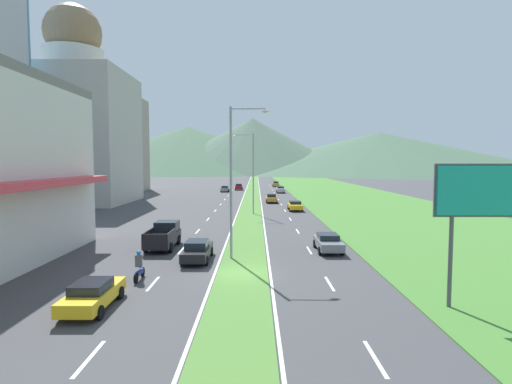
{
  "coord_description": "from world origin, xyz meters",
  "views": [
    {
      "loc": [
        0.85,
        -25.03,
        6.97
      ],
      "look_at": [
        1.09,
        42.21,
        2.11
      ],
      "focal_mm": 28.4,
      "sensor_mm": 36.0,
      "label": 1
    }
  ],
  "objects_px": {
    "billboard_roadside": "(490,198)",
    "car_5": "(91,294)",
    "car_8": "(237,187)",
    "motorcycle_rider": "(138,268)",
    "car_2": "(279,189)",
    "car_6": "(327,242)",
    "pickup_truck_0": "(162,236)",
    "street_lamp_mid": "(250,169)",
    "car_7": "(274,184)",
    "car_3": "(270,198)",
    "street_lamp_near": "(233,174)",
    "car_4": "(223,189)",
    "car_0": "(294,205)",
    "car_1": "(196,250)"
  },
  "relations": [
    {
      "from": "car_1",
      "to": "motorcycle_rider",
      "type": "height_order",
      "value": "motorcycle_rider"
    },
    {
      "from": "billboard_roadside",
      "to": "car_5",
      "type": "bearing_deg",
      "value": -179.78
    },
    {
      "from": "pickup_truck_0",
      "to": "car_0",
      "type": "bearing_deg",
      "value": -27.13
    },
    {
      "from": "car_4",
      "to": "car_6",
      "type": "height_order",
      "value": "car_4"
    },
    {
      "from": "car_0",
      "to": "car_7",
      "type": "xyz_separation_m",
      "value": [
        0.09,
        59.84,
        0.05
      ]
    },
    {
      "from": "car_0",
      "to": "motorcycle_rider",
      "type": "bearing_deg",
      "value": -19.69
    },
    {
      "from": "street_lamp_near",
      "to": "car_4",
      "type": "distance_m",
      "value": 68.6
    },
    {
      "from": "car_6",
      "to": "pickup_truck_0",
      "type": "xyz_separation_m",
      "value": [
        -13.3,
        1.37,
        0.27
      ]
    },
    {
      "from": "car_4",
      "to": "pickup_truck_0",
      "type": "height_order",
      "value": "pickup_truck_0"
    },
    {
      "from": "car_1",
      "to": "car_2",
      "type": "relative_size",
      "value": 1.12
    },
    {
      "from": "car_4",
      "to": "car_8",
      "type": "bearing_deg",
      "value": -24.79
    },
    {
      "from": "car_6",
      "to": "pickup_truck_0",
      "type": "height_order",
      "value": "pickup_truck_0"
    },
    {
      "from": "car_4",
      "to": "pickup_truck_0",
      "type": "xyz_separation_m",
      "value": [
        -0.12,
        -64.16,
        0.24
      ]
    },
    {
      "from": "car_3",
      "to": "car_5",
      "type": "xyz_separation_m",
      "value": [
        -10.53,
        -51.7,
        -0.05
      ]
    },
    {
      "from": "car_8",
      "to": "car_3",
      "type": "bearing_deg",
      "value": -167.85
    },
    {
      "from": "car_4",
      "to": "car_0",
      "type": "bearing_deg",
      "value": -160.86
    },
    {
      "from": "street_lamp_mid",
      "to": "car_3",
      "type": "relative_size",
      "value": 2.63
    },
    {
      "from": "car_6",
      "to": "car_7",
      "type": "xyz_separation_m",
      "value": [
        0.13,
        87.26,
        0.07
      ]
    },
    {
      "from": "car_5",
      "to": "car_7",
      "type": "height_order",
      "value": "car_7"
    },
    {
      "from": "car_0",
      "to": "car_3",
      "type": "bearing_deg",
      "value": -165.41
    },
    {
      "from": "car_2",
      "to": "motorcycle_rider",
      "type": "relative_size",
      "value": 2.13
    },
    {
      "from": "car_8",
      "to": "pickup_truck_0",
      "type": "height_order",
      "value": "pickup_truck_0"
    },
    {
      "from": "street_lamp_near",
      "to": "car_2",
      "type": "xyz_separation_m",
      "value": [
        7.24,
        64.82,
        -5.4
      ]
    },
    {
      "from": "car_4",
      "to": "car_8",
      "type": "distance_m",
      "value": 7.32
    },
    {
      "from": "car_0",
      "to": "pickup_truck_0",
      "type": "distance_m",
      "value": 29.27
    },
    {
      "from": "car_0",
      "to": "car_6",
      "type": "height_order",
      "value": "car_0"
    },
    {
      "from": "car_4",
      "to": "motorcycle_rider",
      "type": "xyz_separation_m",
      "value": [
        0.55,
        -73.53,
        0.0
      ]
    },
    {
      "from": "billboard_roadside",
      "to": "car_5",
      "type": "height_order",
      "value": "billboard_roadside"
    },
    {
      "from": "street_lamp_mid",
      "to": "car_7",
      "type": "bearing_deg",
      "value": 84.25
    },
    {
      "from": "street_lamp_mid",
      "to": "car_7",
      "type": "relative_size",
      "value": 2.34
    },
    {
      "from": "car_1",
      "to": "car_5",
      "type": "xyz_separation_m",
      "value": [
        -3.62,
        -9.55,
        -0.04
      ]
    },
    {
      "from": "car_8",
      "to": "car_0",
      "type": "bearing_deg",
      "value": -167.21
    },
    {
      "from": "street_lamp_mid",
      "to": "billboard_roadside",
      "type": "bearing_deg",
      "value": -71.8
    },
    {
      "from": "car_1",
      "to": "pickup_truck_0",
      "type": "bearing_deg",
      "value": 37.2
    },
    {
      "from": "motorcycle_rider",
      "to": "car_5",
      "type": "bearing_deg",
      "value": 169.42
    },
    {
      "from": "car_3",
      "to": "motorcycle_rider",
      "type": "xyz_separation_m",
      "value": [
        -9.66,
        -47.02,
        -0.02
      ]
    },
    {
      "from": "car_3",
      "to": "car_6",
      "type": "relative_size",
      "value": 0.95
    },
    {
      "from": "street_lamp_mid",
      "to": "car_3",
      "type": "distance_m",
      "value": 17.12
    },
    {
      "from": "car_3",
      "to": "billboard_roadside",
      "type": "bearing_deg",
      "value": 9.23
    },
    {
      "from": "car_2",
      "to": "car_4",
      "type": "height_order",
      "value": "car_2"
    },
    {
      "from": "car_3",
      "to": "motorcycle_rider",
      "type": "height_order",
      "value": "motorcycle_rider"
    },
    {
      "from": "car_7",
      "to": "car_8",
      "type": "xyz_separation_m",
      "value": [
        -10.25,
        -15.09,
        0.03
      ]
    },
    {
      "from": "car_2",
      "to": "pickup_truck_0",
      "type": "relative_size",
      "value": 0.79
    },
    {
      "from": "car_4",
      "to": "car_7",
      "type": "distance_m",
      "value": 25.49
    },
    {
      "from": "street_lamp_near",
      "to": "motorcycle_rider",
      "type": "xyz_separation_m",
      "value": [
        -5.4,
        -5.41,
        -5.44
      ]
    },
    {
      "from": "car_6",
      "to": "car_2",
      "type": "bearing_deg",
      "value": 179.99
    },
    {
      "from": "car_8",
      "to": "motorcycle_rider",
      "type": "distance_m",
      "value": 80.22
    },
    {
      "from": "car_0",
      "to": "car_8",
      "type": "bearing_deg",
      "value": -167.21
    },
    {
      "from": "street_lamp_mid",
      "to": "street_lamp_near",
      "type": "bearing_deg",
      "value": -92.02
    },
    {
      "from": "car_5",
      "to": "car_7",
      "type": "relative_size",
      "value": 0.96
    }
  ]
}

